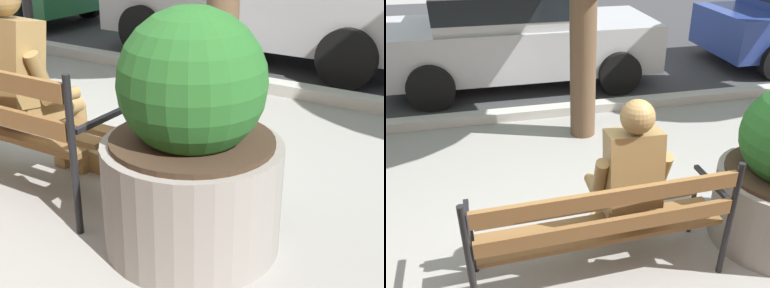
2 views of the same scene
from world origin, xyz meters
TOP-DOWN VIEW (x-y plane):
  - ground_plane at (0.00, 0.00)m, footprint 80.00×80.00m
  - street_surface at (0.00, 7.50)m, footprint 60.00×9.00m
  - curb_stone at (0.00, 2.90)m, footprint 60.00×0.20m
  - bronze_statue_seated at (0.24, 0.19)m, footprint 0.65×0.76m
  - concrete_planter at (1.48, 0.11)m, footprint 0.97×0.97m

SIDE VIEW (x-z plane):
  - ground_plane at x=0.00m, z-range 0.00..0.00m
  - street_surface at x=0.00m, z-range 0.00..0.01m
  - curb_stone at x=0.00m, z-range 0.00..0.12m
  - concrete_planter at x=1.48m, z-range -0.08..1.24m
  - bronze_statue_seated at x=0.24m, z-range -0.02..1.35m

